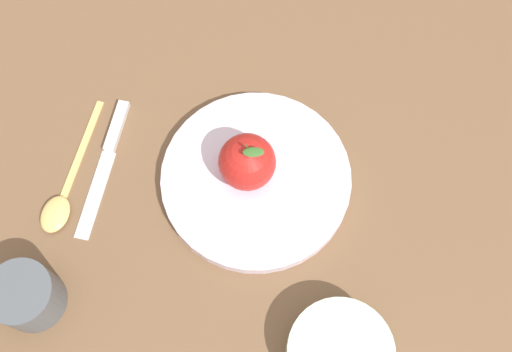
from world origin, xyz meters
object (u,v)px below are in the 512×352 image
dinner_plate (256,179)px  apple (247,162)px  spoon (62,198)px  knife (108,155)px  cup (26,296)px

dinner_plate → apple: 0.04m
spoon → knife: bearing=89.2°
apple → cup: size_ratio=1.11×
apple → knife: bearing=-149.2°
apple → cup: (-0.09, -0.28, -0.02)m
apple → knife: (-0.15, -0.09, -0.05)m
knife → spoon: 0.08m
apple → spoon: 0.23m
cup → spoon: size_ratio=0.42×
dinner_plate → knife: (-0.17, -0.10, -0.01)m
cup → spoon: (-0.07, 0.11, -0.03)m
knife → cup: bearing=-69.7°
cup → knife: 0.20m
cup → spoon: 0.13m
apple → dinner_plate: bearing=17.0°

